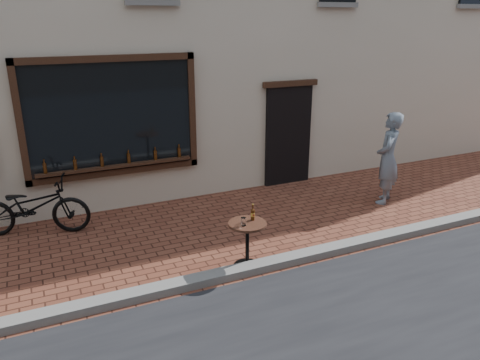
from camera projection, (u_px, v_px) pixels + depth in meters
name	position (u px, v px, depth m)	size (l,w,h in m)	color
ground	(291.00, 270.00, 7.06)	(90.00, 90.00, 0.00)	#5D2D1E
kerb	(285.00, 260.00, 7.21)	(90.00, 0.25, 0.12)	slate
cargo_bicycle	(30.00, 206.00, 8.07)	(2.34, 1.23, 1.08)	black
bistro_table	(247.00, 236.00, 6.97)	(0.57, 0.57, 0.99)	black
pedestrian	(388.00, 158.00, 9.36)	(0.68, 0.45, 1.86)	slate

